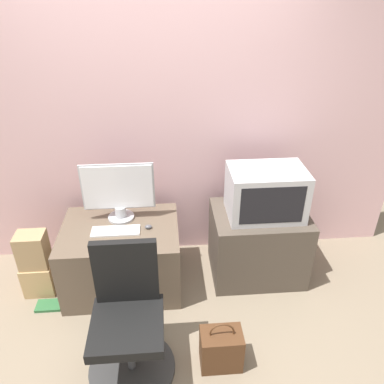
{
  "coord_description": "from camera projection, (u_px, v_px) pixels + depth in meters",
  "views": [
    {
      "loc": [
        0.09,
        -1.66,
        2.32
      ],
      "look_at": [
        0.29,
        0.93,
        0.83
      ],
      "focal_mm": 35.0,
      "sensor_mm": 36.0,
      "label": 1
    }
  ],
  "objects": [
    {
      "name": "keyboard",
      "position": [
        116.0,
        231.0,
        2.95
      ],
      "size": [
        0.38,
        0.14,
        0.01
      ],
      "color": "white",
      "rests_on": "desk"
    },
    {
      "name": "ground_plane",
      "position": [
        161.0,
        364.0,
        2.58
      ],
      "size": [
        12.0,
        12.0,
        0.0
      ],
      "primitive_type": "plane",
      "color": "#7F705B"
    },
    {
      "name": "cardboard_box_upper",
      "position": [
        33.0,
        250.0,
        2.99
      ],
      "size": [
        0.23,
        0.18,
        0.3
      ],
      "color": "#A3845B",
      "rests_on": "cardboard_box_lower"
    },
    {
      "name": "main_monitor",
      "position": [
        118.0,
        192.0,
        3.0
      ],
      "size": [
        0.58,
        0.21,
        0.5
      ],
      "color": "#B2B2B7",
      "rests_on": "desk"
    },
    {
      "name": "cardboard_box_lower",
      "position": [
        40.0,
        277.0,
        3.13
      ],
      "size": [
        0.25,
        0.21,
        0.28
      ],
      "color": "tan",
      "rests_on": "ground_plane"
    },
    {
      "name": "book",
      "position": [
        49.0,
        305.0,
        3.03
      ],
      "size": [
        0.2,
        0.13,
        0.02
      ],
      "color": "#2D6638",
      "rests_on": "ground_plane"
    },
    {
      "name": "mouse",
      "position": [
        148.0,
        227.0,
        2.98
      ],
      "size": [
        0.06,
        0.04,
        0.03
      ],
      "color": "#4C4C51",
      "rests_on": "desk"
    },
    {
      "name": "office_chair",
      "position": [
        128.0,
        325.0,
        2.41
      ],
      "size": [
        0.58,
        0.58,
        0.93
      ],
      "color": "#333333",
      "rests_on": "ground_plane"
    },
    {
      "name": "side_stand",
      "position": [
        257.0,
        243.0,
        3.25
      ],
      "size": [
        0.79,
        0.58,
        0.62
      ],
      "color": "#4C4238",
      "rests_on": "ground_plane"
    },
    {
      "name": "handbag",
      "position": [
        221.0,
        349.0,
        2.52
      ],
      "size": [
        0.28,
        0.19,
        0.39
      ],
      "color": "#4C2D19",
      "rests_on": "ground_plane"
    },
    {
      "name": "desk",
      "position": [
        123.0,
        256.0,
        3.14
      ],
      "size": [
        0.94,
        0.7,
        0.58
      ],
      "color": "brown",
      "rests_on": "ground_plane"
    },
    {
      "name": "wall_back",
      "position": [
        153.0,
        120.0,
        3.08
      ],
      "size": [
        4.4,
        0.05,
        2.6
      ],
      "color": "beige",
      "rests_on": "ground_plane"
    },
    {
      "name": "crt_tv",
      "position": [
        266.0,
        193.0,
        2.99
      ],
      "size": [
        0.6,
        0.41,
        0.4
      ],
      "color": "#B7B7BC",
      "rests_on": "side_stand"
    }
  ]
}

